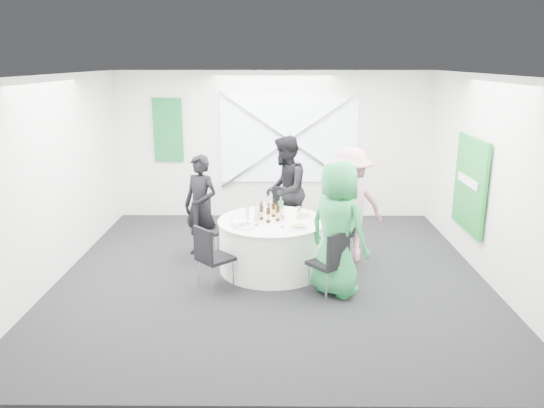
{
  "coord_description": "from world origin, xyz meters",
  "views": [
    {
      "loc": [
        0.06,
        -7.09,
        3.0
      ],
      "look_at": [
        0.0,
        0.2,
        1.0
      ],
      "focal_mm": 35.0,
      "sensor_mm": 36.0,
      "label": 1
    }
  ],
  "objects_px": {
    "chair_front_left": "(211,254)",
    "chair_back_right": "(341,227)",
    "banquet_table": "(272,245)",
    "person_woman_pink": "(350,205)",
    "chair_back": "(284,211)",
    "green_water_bottle": "(281,210)",
    "chair_back_left": "(209,223)",
    "person_man_back_left": "(201,206)",
    "chair_front_right": "(332,259)",
    "person_woman_green": "(337,229)",
    "clear_water_bottle": "(257,214)",
    "person_man_back": "(285,191)"
  },
  "relations": [
    {
      "from": "person_woman_pink",
      "to": "green_water_bottle",
      "type": "xyz_separation_m",
      "value": [
        -1.04,
        -0.25,
        0.01
      ]
    },
    {
      "from": "chair_back_left",
      "to": "person_man_back",
      "type": "relative_size",
      "value": 0.5
    },
    {
      "from": "chair_back",
      "to": "person_woman_pink",
      "type": "xyz_separation_m",
      "value": [
        0.98,
        -0.79,
        0.32
      ]
    },
    {
      "from": "chair_front_left",
      "to": "person_man_back",
      "type": "distance_m",
      "value": 2.21
    },
    {
      "from": "person_man_back_left",
      "to": "chair_front_right",
      "type": "bearing_deg",
      "value": -10.49
    },
    {
      "from": "chair_back_left",
      "to": "person_man_back_left",
      "type": "xyz_separation_m",
      "value": [
        -0.12,
        0.04,
        0.27
      ]
    },
    {
      "from": "chair_back_right",
      "to": "green_water_bottle",
      "type": "xyz_separation_m",
      "value": [
        -0.92,
        -0.24,
        0.34
      ]
    },
    {
      "from": "chair_front_left",
      "to": "chair_back_right",
      "type": "bearing_deg",
      "value": -101.76
    },
    {
      "from": "person_man_back_left",
      "to": "person_woman_green",
      "type": "relative_size",
      "value": 0.9
    },
    {
      "from": "green_water_bottle",
      "to": "clear_water_bottle",
      "type": "xyz_separation_m",
      "value": [
        -0.34,
        -0.2,
        -0.02
      ]
    },
    {
      "from": "chair_back",
      "to": "green_water_bottle",
      "type": "bearing_deg",
      "value": -84.12
    },
    {
      "from": "chair_front_left",
      "to": "clear_water_bottle",
      "type": "bearing_deg",
      "value": -84.1
    },
    {
      "from": "banquet_table",
      "to": "person_woman_pink",
      "type": "bearing_deg",
      "value": 18.13
    },
    {
      "from": "banquet_table",
      "to": "person_woman_green",
      "type": "height_order",
      "value": "person_woman_green"
    },
    {
      "from": "banquet_table",
      "to": "chair_back_left",
      "type": "xyz_separation_m",
      "value": [
        -0.99,
        0.58,
        0.15
      ]
    },
    {
      "from": "banquet_table",
      "to": "chair_front_right",
      "type": "height_order",
      "value": "chair_front_right"
    },
    {
      "from": "chair_back_right",
      "to": "chair_back_left",
      "type": "bearing_deg",
      "value": -115.22
    },
    {
      "from": "chair_back_right",
      "to": "person_man_back_left",
      "type": "height_order",
      "value": "person_man_back_left"
    },
    {
      "from": "person_man_back_left",
      "to": "green_water_bottle",
      "type": "bearing_deg",
      "value": 7.55
    },
    {
      "from": "banquet_table",
      "to": "chair_front_left",
      "type": "height_order",
      "value": "chair_front_left"
    },
    {
      "from": "person_woman_green",
      "to": "green_water_bottle",
      "type": "distance_m",
      "value": 1.17
    },
    {
      "from": "banquet_table",
      "to": "person_woman_green",
      "type": "distance_m",
      "value": 1.27
    },
    {
      "from": "banquet_table",
      "to": "chair_back_left",
      "type": "distance_m",
      "value": 1.16
    },
    {
      "from": "chair_back_right",
      "to": "person_woman_green",
      "type": "xyz_separation_m",
      "value": [
        -0.2,
        -1.16,
        0.34
      ]
    },
    {
      "from": "clear_water_bottle",
      "to": "person_man_back",
      "type": "bearing_deg",
      "value": 71.78
    },
    {
      "from": "chair_front_left",
      "to": "person_man_back_left",
      "type": "xyz_separation_m",
      "value": [
        -0.31,
        1.36,
        0.27
      ]
    },
    {
      "from": "person_woman_green",
      "to": "chair_back",
      "type": "bearing_deg",
      "value": -28.23
    },
    {
      "from": "chair_back_left",
      "to": "person_man_back",
      "type": "bearing_deg",
      "value": -32.62
    },
    {
      "from": "chair_back",
      "to": "chair_front_right",
      "type": "bearing_deg",
      "value": -65.46
    },
    {
      "from": "chair_front_right",
      "to": "person_man_back_left",
      "type": "distance_m",
      "value": 2.45
    },
    {
      "from": "person_man_back_left",
      "to": "person_woman_green",
      "type": "bearing_deg",
      "value": -6.73
    },
    {
      "from": "chair_back_right",
      "to": "chair_front_right",
      "type": "distance_m",
      "value": 1.33
    },
    {
      "from": "person_man_back",
      "to": "clear_water_bottle",
      "type": "relative_size",
      "value": 6.67
    },
    {
      "from": "chair_back_right",
      "to": "chair_front_left",
      "type": "height_order",
      "value": "chair_back_right"
    },
    {
      "from": "chair_back_right",
      "to": "person_woman_green",
      "type": "height_order",
      "value": "person_woman_green"
    },
    {
      "from": "person_man_back",
      "to": "person_woman_green",
      "type": "bearing_deg",
      "value": 27.76
    },
    {
      "from": "clear_water_bottle",
      "to": "person_man_back_left",
      "type": "bearing_deg",
      "value": 142.68
    },
    {
      "from": "banquet_table",
      "to": "green_water_bottle",
      "type": "xyz_separation_m",
      "value": [
        0.13,
        0.13,
        0.5
      ]
    },
    {
      "from": "chair_back",
      "to": "green_water_bottle",
      "type": "distance_m",
      "value": 1.09
    },
    {
      "from": "person_man_back",
      "to": "person_woman_pink",
      "type": "bearing_deg",
      "value": 59.58
    },
    {
      "from": "person_man_back",
      "to": "person_woman_green",
      "type": "relative_size",
      "value": 1.02
    },
    {
      "from": "chair_back",
      "to": "person_man_back",
      "type": "relative_size",
      "value": 0.52
    },
    {
      "from": "chair_front_right",
      "to": "person_woman_green",
      "type": "height_order",
      "value": "person_woman_green"
    },
    {
      "from": "chair_back",
      "to": "green_water_bottle",
      "type": "height_order",
      "value": "green_water_bottle"
    },
    {
      "from": "person_woman_green",
      "to": "clear_water_bottle",
      "type": "relative_size",
      "value": 6.56
    },
    {
      "from": "chair_back_right",
      "to": "person_man_back",
      "type": "distance_m",
      "value": 1.23
    },
    {
      "from": "chair_front_left",
      "to": "person_man_back_left",
      "type": "relative_size",
      "value": 0.56
    },
    {
      "from": "chair_back",
      "to": "clear_water_bottle",
      "type": "distance_m",
      "value": 1.34
    },
    {
      "from": "person_woman_pink",
      "to": "person_woman_green",
      "type": "distance_m",
      "value": 1.21
    },
    {
      "from": "chair_back_right",
      "to": "chair_front_left",
      "type": "distance_m",
      "value": 2.16
    }
  ]
}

